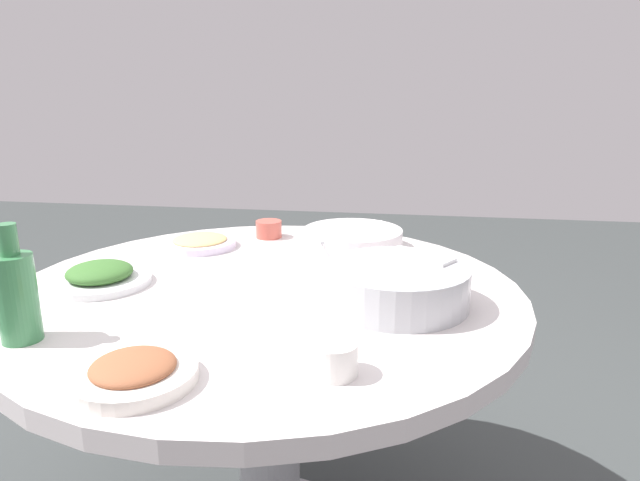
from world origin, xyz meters
TOP-DOWN VIEW (x-y plane):
  - round_dining_table at (0.00, 0.00)m, footprint 1.18×1.18m
  - rice_bowl at (-0.06, -0.30)m, footprint 0.30×0.30m
  - soup_bowl at (0.35, -0.17)m, footprint 0.28×0.28m
  - dish_greens at (-0.04, 0.39)m, footprint 0.23×0.23m
  - dish_noodles at (0.30, 0.27)m, footprint 0.21×0.21m
  - dish_stirfry at (-0.45, 0.10)m, footprint 0.20×0.20m
  - green_bottle at (-0.34, 0.37)m, footprint 0.07×0.07m
  - tea_cup_near at (0.43, 0.09)m, footprint 0.08×0.08m
  - tea_cup_far at (-0.38, -0.21)m, footprint 0.08×0.08m

SIDE VIEW (x-z plane):
  - round_dining_table at x=0.00m, z-range 0.22..0.94m
  - dish_noodles at x=0.30m, z-range 0.72..0.75m
  - dish_stirfry at x=-0.45m, z-range 0.72..0.76m
  - dish_greens at x=-0.04m, z-range 0.71..0.77m
  - tea_cup_near at x=0.43m, z-range 0.72..0.77m
  - soup_bowl at x=0.35m, z-range 0.72..0.77m
  - tea_cup_far at x=-0.38m, z-range 0.72..0.78m
  - rice_bowl at x=-0.06m, z-range 0.72..0.81m
  - green_bottle at x=-0.34m, z-range 0.70..0.92m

